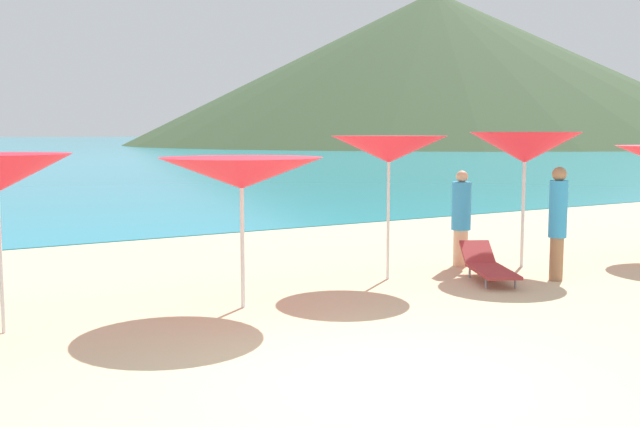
% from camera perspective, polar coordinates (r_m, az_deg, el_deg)
% --- Properties ---
extents(ground_plane, '(50.00, 100.00, 0.30)m').
position_cam_1_polar(ground_plane, '(16.31, -15.87, -2.92)').
color(ground_plane, beige).
extents(headland_hill, '(129.62, 129.62, 32.03)m').
position_cam_1_polar(headland_hill, '(159.73, 8.87, 11.13)').
color(headland_hill, '#384C2D').
rests_on(headland_hill, ground_plane).
extents(umbrella_3, '(2.46, 2.46, 2.07)m').
position_cam_1_polar(umbrella_3, '(9.93, -6.15, 3.14)').
color(umbrella_3, silver).
rests_on(umbrella_3, ground_plane).
extents(umbrella_4, '(1.98, 1.98, 2.35)m').
position_cam_1_polar(umbrella_4, '(11.89, 5.41, 5.01)').
color(umbrella_4, silver).
rests_on(umbrella_4, ground_plane).
extents(umbrella_5, '(2.01, 2.01, 2.41)m').
position_cam_1_polar(umbrella_5, '(13.45, 15.72, 4.97)').
color(umbrella_5, silver).
rests_on(umbrella_5, ground_plane).
extents(lounge_chair_3, '(1.26, 1.80, 0.54)m').
position_cam_1_polar(lounge_chair_3, '(12.25, 12.99, -3.99)').
color(lounge_chair_3, '#A53333').
rests_on(lounge_chair_3, ground_plane).
extents(beachgoer_0, '(0.29, 0.29, 1.86)m').
position_cam_1_polar(beachgoer_0, '(12.42, 18.09, -0.43)').
color(beachgoer_0, '#A3704C').
rests_on(beachgoer_0, ground_plane).
extents(beachgoer_2, '(0.35, 0.35, 1.73)m').
position_cam_1_polar(beachgoer_2, '(13.36, 10.97, -0.19)').
color(beachgoer_2, '#DBAA84').
rests_on(beachgoer_2, ground_plane).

